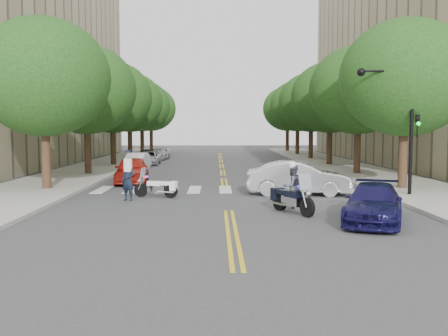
{
  "coord_description": "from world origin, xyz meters",
  "views": [
    {
      "loc": [
        -0.48,
        -18.51,
        3.12
      ],
      "look_at": [
        -0.11,
        3.96,
        1.3
      ],
      "focal_mm": 40.0,
      "sensor_mm": 36.0,
      "label": 1
    }
  ],
  "objects_px": {
    "motorcycle_police": "(291,190)",
    "convertible": "(298,178)",
    "motorcycle_parked": "(159,187)",
    "sedan_blue": "(374,203)",
    "officer_standing": "(128,181)"
  },
  "relations": [
    {
      "from": "officer_standing",
      "to": "sedan_blue",
      "type": "relative_size",
      "value": 0.4
    },
    {
      "from": "motorcycle_police",
      "to": "officer_standing",
      "type": "bearing_deg",
      "value": -54.51
    },
    {
      "from": "motorcycle_parked",
      "to": "convertible",
      "type": "distance_m",
      "value": 6.43
    },
    {
      "from": "convertible",
      "to": "sedan_blue",
      "type": "relative_size",
      "value": 1.09
    },
    {
      "from": "motorcycle_police",
      "to": "motorcycle_parked",
      "type": "distance_m",
      "value": 6.77
    },
    {
      "from": "officer_standing",
      "to": "convertible",
      "type": "xyz_separation_m",
      "value": [
        7.6,
        1.79,
        -0.08
      ]
    },
    {
      "from": "motorcycle_police",
      "to": "convertible",
      "type": "height_order",
      "value": "motorcycle_police"
    },
    {
      "from": "motorcycle_parked",
      "to": "convertible",
      "type": "height_order",
      "value": "convertible"
    },
    {
      "from": "motorcycle_police",
      "to": "sedan_blue",
      "type": "relative_size",
      "value": 0.5
    },
    {
      "from": "motorcycle_parked",
      "to": "motorcycle_police",
      "type": "bearing_deg",
      "value": -113.8
    },
    {
      "from": "officer_standing",
      "to": "motorcycle_police",
      "type": "bearing_deg",
      "value": 1.91
    },
    {
      "from": "convertible",
      "to": "sedan_blue",
      "type": "xyz_separation_m",
      "value": [
        1.35,
        -6.83,
        -0.15
      ]
    },
    {
      "from": "sedan_blue",
      "to": "motorcycle_police",
      "type": "bearing_deg",
      "value": 164.3
    },
    {
      "from": "motorcycle_police",
      "to": "convertible",
      "type": "bearing_deg",
      "value": -130.27
    },
    {
      "from": "motorcycle_police",
      "to": "convertible",
      "type": "distance_m",
      "value": 5.16
    }
  ]
}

